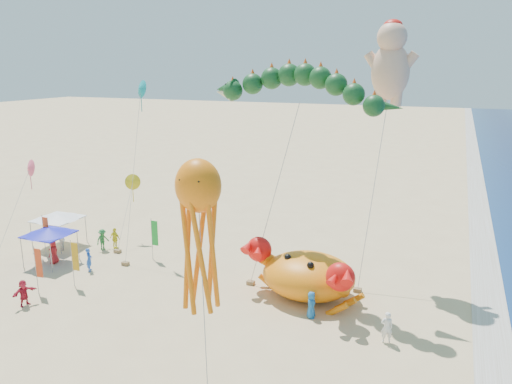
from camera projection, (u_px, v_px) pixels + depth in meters
ground at (274, 307)px, 29.97m from camera, size 320.00×320.00×0.00m
foam_strip at (494, 348)px, 25.61m from camera, size 320.00×320.00×0.00m
crab_inflatable at (308, 274)px, 30.93m from camera, size 7.92×6.66×3.47m
dragon_kite at (297, 93)px, 30.92m from camera, size 12.37×4.21×13.82m
cherub_kite at (391, 61)px, 32.28m from camera, size 2.49×5.76×16.98m
octopus_kite at (199, 224)px, 21.43m from camera, size 2.26×2.57×10.36m
canopy_blue at (49, 231)px, 36.10m from camera, size 3.23×3.23×2.71m
canopy_white at (58, 216)px, 39.71m from camera, size 3.46×3.46×2.71m
feather_flags at (80, 245)px, 34.51m from camera, size 8.67×7.67×3.20m
beachgoers at (108, 261)px, 34.91m from camera, size 26.53×11.05×1.78m
small_kites at (100, 159)px, 38.46m from camera, size 9.39×8.48×13.11m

